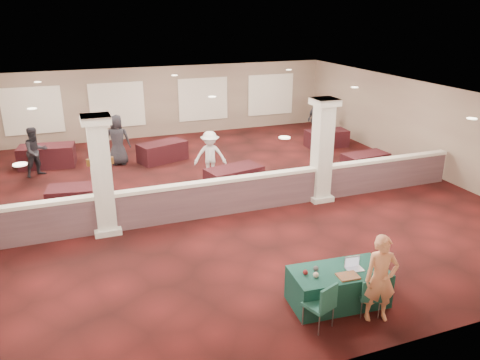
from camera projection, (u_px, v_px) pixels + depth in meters
name	position (u px, v px, depth m)	size (l,w,h in m)	color
ground	(214.00, 195.00, 15.12)	(16.00, 16.00, 0.00)	#411010
wall_back	(161.00, 102.00, 21.59)	(16.00, 0.04, 3.20)	#7E6557
wall_front	(362.00, 278.00, 7.54)	(16.00, 0.04, 3.20)	#7E6557
wall_right	(421.00, 126.00, 17.20)	(0.04, 16.00, 3.20)	#7E6557
ceiling	(212.00, 96.00, 14.01)	(16.00, 16.00, 0.02)	white
partition_wall	(229.00, 195.00, 13.61)	(15.60, 0.28, 1.10)	#4F353D
column_left	(102.00, 175.00, 12.09)	(0.72, 0.72, 3.20)	silver
column_right	(322.00, 150.00, 14.22)	(0.72, 0.72, 3.20)	silver
sconce_left	(89.00, 163.00, 11.87)	(0.12, 0.12, 0.18)	brown
sconce_right	(111.00, 160.00, 12.05)	(0.12, 0.12, 0.18)	brown
near_table	(338.00, 287.00, 9.50)	(1.95, 0.97, 0.75)	#0F3832
conf_chair_main	(370.00, 294.00, 9.05)	(0.53, 0.53, 0.82)	#1C5249
conf_chair_side	(323.00, 302.00, 8.66)	(0.62, 0.62, 0.96)	#1C5249
woman	(381.00, 279.00, 8.83)	(0.64, 0.42, 1.77)	#ECAB66
far_table_front_left	(80.00, 198.00, 13.92)	(1.81, 0.91, 0.73)	black
far_table_front_center	(234.00, 178.00, 15.52)	(1.84, 0.92, 0.75)	black
far_table_front_right	(365.00, 162.00, 17.22)	(1.67, 0.83, 0.68)	black
far_table_back_left	(47.00, 156.00, 17.72)	(2.00, 1.00, 0.81)	black
far_table_back_center	(162.00, 152.00, 18.37)	(1.84, 0.92, 0.75)	black
far_table_back_right	(327.00, 138.00, 20.29)	(1.77, 0.89, 0.72)	black
attendee_a	(36.00, 152.00, 16.57)	(0.86, 0.48, 1.78)	black
attendee_b	(210.00, 156.00, 16.21)	(1.11, 0.51, 1.74)	silver
attendee_c	(315.00, 119.00, 21.43)	(1.07, 0.51, 1.82)	black
attendee_d	(117.00, 140.00, 17.76)	(0.95, 0.52, 1.93)	black
laptop_base	(354.00, 269.00, 9.40)	(0.34, 0.24, 0.02)	silver
laptop_screen	(352.00, 261.00, 9.46)	(0.34, 0.01, 0.23)	silver
screen_glow	(352.00, 262.00, 9.46)	(0.31, 0.00, 0.19)	silver
knitting	(348.00, 276.00, 9.15)	(0.41, 0.31, 0.03)	#AF581C
yarn_cream	(316.00, 275.00, 9.11)	(0.11, 0.11, 0.11)	beige
yarn_red	(305.00, 272.00, 9.21)	(0.10, 0.10, 0.10)	#5E1B12
yarn_grey	(316.00, 268.00, 9.34)	(0.11, 0.11, 0.11)	#47464B
scissors	(377.00, 273.00, 9.28)	(0.12, 0.03, 0.01)	#B51321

